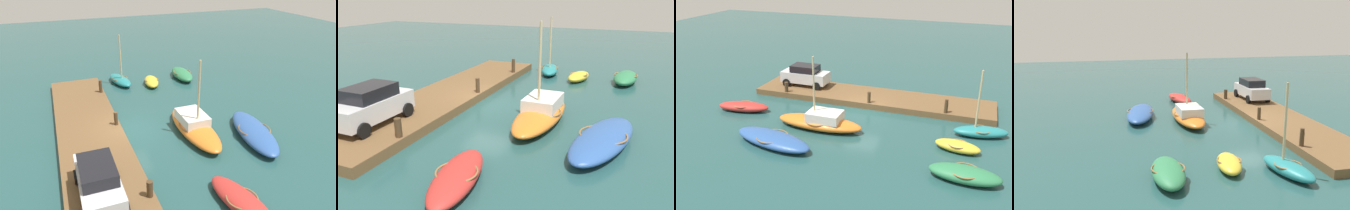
% 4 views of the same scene
% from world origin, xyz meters
% --- Properties ---
extents(ground_plane, '(84.00, 84.00, 0.00)m').
position_xyz_m(ground_plane, '(0.00, 0.00, 0.00)').
color(ground_plane, '#234C4C').
extents(dock_platform, '(18.25, 3.76, 0.45)m').
position_xyz_m(dock_platform, '(0.00, -2.34, 0.22)').
color(dock_platform, brown).
rests_on(dock_platform, ground_plane).
extents(rowboat_green, '(3.65, 1.66, 0.75)m').
position_xyz_m(rowboat_green, '(-7.56, 6.81, 0.38)').
color(rowboat_green, '#2D7A4C').
rests_on(rowboat_green, ground_plane).
extents(sailboat_orange, '(5.76, 1.98, 4.77)m').
position_xyz_m(sailboat_orange, '(1.65, 3.67, 0.50)').
color(sailboat_orange, orange).
rests_on(sailboat_orange, ground_plane).
extents(dinghy_yellow, '(2.76, 1.57, 0.61)m').
position_xyz_m(dinghy_yellow, '(-6.97, 3.74, 0.31)').
color(dinghy_yellow, gold).
rests_on(dinghy_yellow, ground_plane).
extents(motorboat_blue, '(5.55, 2.87, 0.74)m').
position_xyz_m(motorboat_blue, '(3.37, 6.79, 0.38)').
color(motorboat_blue, '#2D569E').
rests_on(motorboat_blue, ground_plane).
extents(rowboat_red, '(3.92, 1.97, 0.65)m').
position_xyz_m(rowboat_red, '(8.05, 2.88, 0.33)').
color(rowboat_red, '#B72D28').
rests_on(rowboat_red, ground_plane).
extents(rowboat_teal, '(3.49, 1.90, 4.27)m').
position_xyz_m(rowboat_teal, '(-8.16, 1.31, 0.37)').
color(rowboat_teal, teal).
rests_on(rowboat_teal, ground_plane).
extents(mooring_post_west, '(0.25, 0.25, 0.75)m').
position_xyz_m(mooring_post_west, '(-5.80, -0.71, 0.83)').
color(mooring_post_west, '#47331E').
rests_on(mooring_post_west, dock_platform).
extents(mooring_post_mid_west, '(0.22, 0.22, 0.96)m').
position_xyz_m(mooring_post_mid_west, '(-5.79, -0.71, 0.93)').
color(mooring_post_mid_west, '#47331E').
rests_on(mooring_post_mid_west, dock_platform).
extents(mooring_post_mid_east, '(0.23, 0.23, 0.84)m').
position_xyz_m(mooring_post_mid_east, '(-0.31, -0.71, 0.87)').
color(mooring_post_mid_east, '#47331E').
rests_on(mooring_post_mid_east, dock_platform).
extents(mooring_post_east, '(0.28, 0.28, 0.79)m').
position_xyz_m(mooring_post_east, '(6.48, -0.71, 0.84)').
color(mooring_post_east, '#47331E').
rests_on(mooring_post_east, dock_platform).
extents(parked_car, '(3.83, 1.86, 1.72)m').
position_xyz_m(parked_car, '(5.77, -2.72, 1.33)').
color(parked_car, silver).
rests_on(parked_car, dock_platform).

